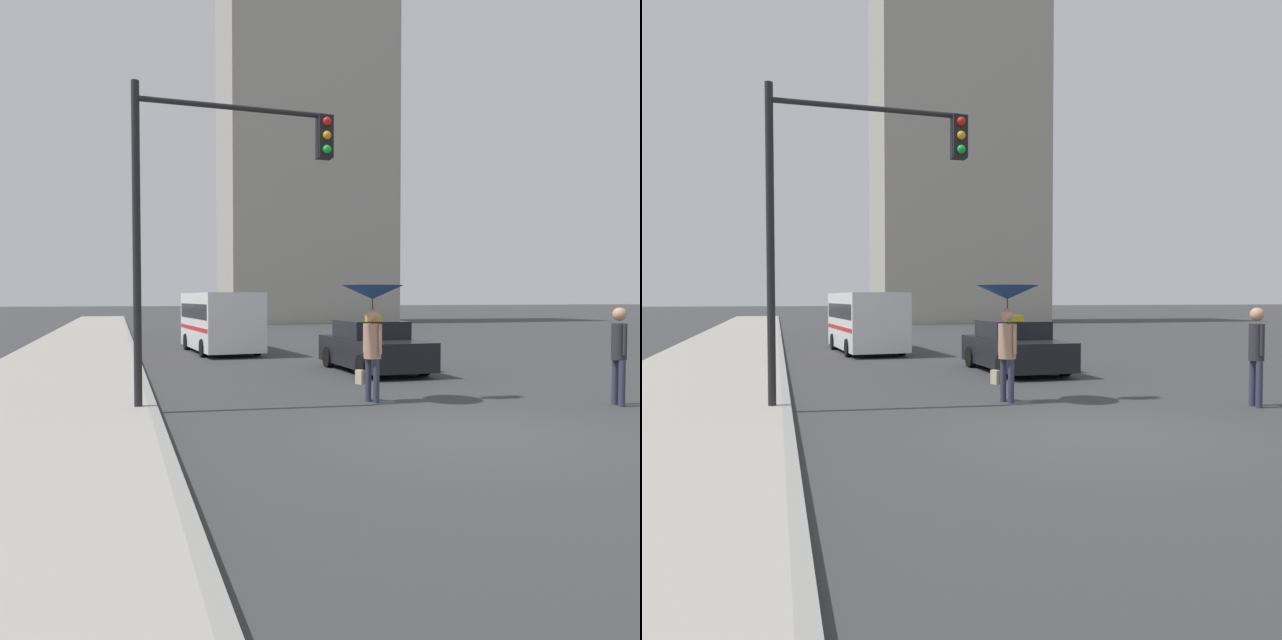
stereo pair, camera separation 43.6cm
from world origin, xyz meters
The scene contains 8 objects.
ground_plane centered at (0.00, 0.00, 0.00)m, with size 300.00×300.00×0.00m, color #38383A.
sidewalk_corner centered at (-6.31, 0.00, 0.06)m, with size 4.15×120.00×0.13m.
taxi centered at (1.75, 7.71, 0.65)m, with size 1.91×4.28×1.56m.
ambulance_van centered at (-1.34, 14.94, 1.23)m, with size 2.35×5.60×2.21m.
pedestrian_with_umbrella centered at (-0.27, 2.96, 1.87)m, with size 1.19×1.19×2.28m.
pedestrian_man centered at (4.00, 1.18, 1.10)m, with size 0.32×0.43×1.85m.
traffic_light centered at (-3.21, 3.13, 4.02)m, with size 3.65×0.38×5.78m.
building_tower_near centered at (10.17, 42.27, 13.65)m, with size 13.72×8.16×27.29m.
Camera 1 is at (-4.97, -8.19, 2.03)m, focal length 35.00 mm.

